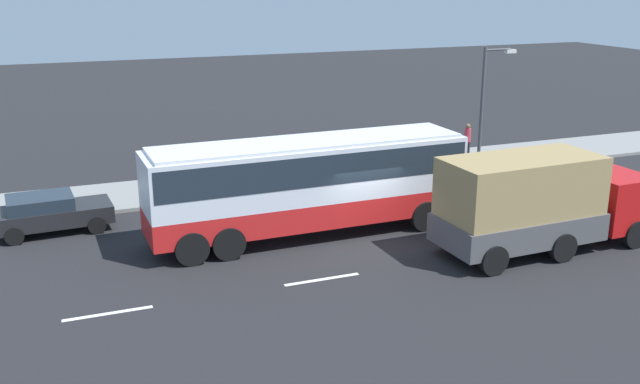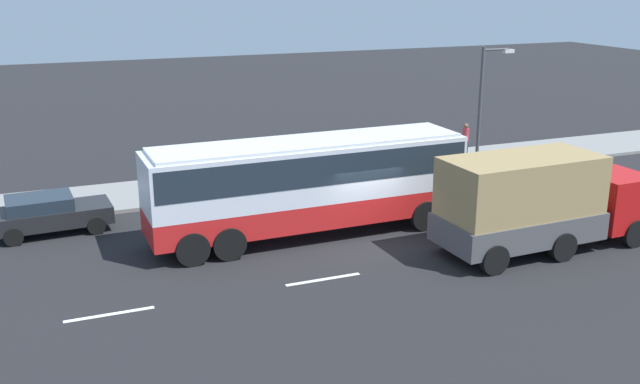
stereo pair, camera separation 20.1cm
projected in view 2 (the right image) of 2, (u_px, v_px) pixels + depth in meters
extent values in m
plane|color=black|center=(368.00, 240.00, 24.89)|extent=(120.00, 120.00, 0.00)
cube|color=gray|center=(290.00, 179.00, 32.11)|extent=(80.00, 4.00, 0.15)
cube|color=white|center=(110.00, 314.00, 19.40)|extent=(2.40, 0.16, 0.01)
cube|color=white|center=(323.00, 279.00, 21.64)|extent=(2.40, 0.16, 0.01)
cube|color=white|center=(518.00, 248.00, 24.17)|extent=(2.40, 0.16, 0.01)
cube|color=red|center=(309.00, 208.00, 25.07)|extent=(11.30, 2.61, 0.89)
cube|color=silver|center=(309.00, 170.00, 24.67)|extent=(11.30, 2.61, 1.87)
cube|color=#1E2833|center=(309.00, 163.00, 24.59)|extent=(11.08, 2.64, 1.03)
cube|color=#1E2833|center=(447.00, 153.00, 26.72)|extent=(0.16, 2.22, 1.50)
cube|color=silver|center=(309.00, 142.00, 24.38)|extent=(10.85, 2.46, 0.12)
cylinder|color=black|center=(394.00, 198.00, 27.72)|extent=(1.11, 0.32, 1.10)
cylinder|color=black|center=(425.00, 216.00, 25.68)|extent=(1.11, 0.32, 1.10)
cylinder|color=black|center=(211.00, 222.00, 25.02)|extent=(1.11, 0.32, 1.10)
cylinder|color=black|center=(229.00, 244.00, 22.98)|extent=(1.11, 0.32, 1.10)
cylinder|color=black|center=(177.00, 227.00, 24.57)|extent=(1.11, 0.32, 1.10)
cylinder|color=black|center=(193.00, 249.00, 22.53)|extent=(1.11, 0.32, 1.10)
cube|color=red|center=(609.00, 198.00, 24.87)|extent=(2.04, 2.55, 1.84)
cube|color=#4C4C4F|center=(518.00, 226.00, 23.50)|extent=(5.49, 2.67, 0.90)
cube|color=#997F51|center=(521.00, 185.00, 23.10)|extent=(5.27, 2.57, 1.89)
cylinder|color=black|center=(583.00, 213.00, 26.21)|extent=(0.97, 0.31, 0.96)
cylinder|color=black|center=(634.00, 233.00, 24.12)|extent=(0.97, 0.31, 0.96)
cylinder|color=black|center=(515.00, 224.00, 25.02)|extent=(0.97, 0.31, 0.96)
cylinder|color=black|center=(563.00, 247.00, 22.93)|extent=(0.97, 0.31, 0.96)
cylinder|color=black|center=(450.00, 235.00, 23.98)|extent=(0.97, 0.31, 0.96)
cylinder|color=black|center=(494.00, 260.00, 21.89)|extent=(0.97, 0.31, 0.96)
cube|color=black|center=(52.00, 216.00, 25.45)|extent=(4.13, 2.01, 0.61)
cube|color=#1E2833|center=(39.00, 203.00, 25.13)|extent=(2.31, 1.76, 0.46)
cylinder|color=black|center=(89.00, 212.00, 26.82)|extent=(0.65, 0.24, 0.64)
cylinder|color=black|center=(96.00, 226.00, 25.36)|extent=(0.65, 0.24, 0.64)
cylinder|color=black|center=(11.00, 222.00, 25.71)|extent=(0.65, 0.24, 0.64)
cylinder|color=black|center=(14.00, 237.00, 24.24)|extent=(0.65, 0.24, 0.64)
cube|color=#194799|center=(547.00, 187.00, 28.80)|extent=(4.59, 2.07, 0.68)
cube|color=black|center=(543.00, 173.00, 28.52)|extent=(2.57, 1.79, 0.56)
cylinder|color=black|center=(561.00, 185.00, 30.29)|extent=(0.65, 0.24, 0.64)
cylinder|color=black|center=(591.00, 195.00, 28.83)|extent=(0.65, 0.24, 0.64)
cylinder|color=black|center=(501.00, 194.00, 28.96)|extent=(0.65, 0.24, 0.64)
cylinder|color=black|center=(530.00, 206.00, 27.51)|extent=(0.65, 0.24, 0.64)
cylinder|color=black|center=(463.00, 150.00, 35.24)|extent=(0.14, 0.14, 0.87)
cylinder|color=black|center=(466.00, 150.00, 35.22)|extent=(0.14, 0.14, 0.87)
cylinder|color=#B2333F|center=(466.00, 135.00, 35.01)|extent=(0.32, 0.32, 0.65)
sphere|color=brown|center=(466.00, 126.00, 34.88)|extent=(0.24, 0.24, 0.24)
cylinder|color=#47474C|center=(480.00, 108.00, 33.02)|extent=(0.16, 0.16, 5.60)
cylinder|color=#47474C|center=(496.00, 49.00, 32.49)|extent=(1.35, 0.10, 0.10)
cube|color=silver|center=(508.00, 51.00, 32.76)|extent=(0.50, 0.24, 0.16)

